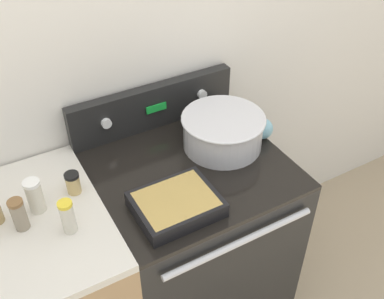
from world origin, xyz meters
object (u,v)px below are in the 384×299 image
Objects in this scene: spice_jar_black_cap at (73,183)px; spice_jar_brown_cap at (19,214)px; spice_jar_yellow_cap at (68,217)px; mixing_bowl at (223,130)px; spice_jar_white_cap at (35,196)px; casserole_dish at (176,204)px; ladle at (261,128)px.

spice_jar_brown_cap is (-0.20, -0.08, 0.02)m from spice_jar_black_cap.
spice_jar_yellow_cap is 0.16m from spice_jar_brown_cap.
spice_jar_brown_cap is at bearing -175.82° from mixing_bowl.
spice_jar_black_cap is 0.14m from spice_jar_white_cap.
spice_jar_black_cap is at bearing 138.01° from casserole_dish.
spice_jar_yellow_cap reaches higher than spice_jar_black_cap.
spice_jar_white_cap is at bearing -179.64° from mixing_bowl.
spice_jar_brown_cap is (-0.80, -0.06, -0.01)m from mixing_bowl.
mixing_bowl is 1.18× the size of casserole_dish.
spice_jar_yellow_cap is (-0.84, -0.12, 0.03)m from ladle.
spice_jar_white_cap is (-0.13, -0.02, 0.02)m from spice_jar_black_cap.
casserole_dish is 0.47m from spice_jar_white_cap.
spice_jar_black_cap is (-0.61, 0.02, -0.02)m from mixing_bowl.
spice_jar_yellow_cap is at bearing -33.90° from spice_jar_brown_cap.
mixing_bowl reaches higher than spice_jar_black_cap.
ladle is 2.86× the size of spice_jar_brown_cap.
spice_jar_yellow_cap is at bearing 166.74° from casserole_dish.
spice_jar_brown_cap reaches higher than ladle.
mixing_bowl is 2.61× the size of spice_jar_white_cap.
spice_jar_black_cap is at bearing 176.88° from ladle.
spice_jar_white_cap is at bearing 39.76° from spice_jar_brown_cap.
spice_jar_black_cap is 0.66× the size of spice_jar_yellow_cap.
mixing_bowl is 2.68× the size of spice_jar_yellow_cap.
mixing_bowl is at bearing 0.36° from spice_jar_white_cap.
spice_jar_black_cap is at bearing 68.08° from spice_jar_yellow_cap.
mixing_bowl is at bearing -1.88° from spice_jar_black_cap.
spice_jar_white_cap reaches higher than ladle.
spice_jar_black_cap is 0.64× the size of spice_jar_white_cap.
spice_jar_white_cap is at bearing 151.38° from casserole_dish.
casserole_dish is 0.50m from spice_jar_brown_cap.
spice_jar_brown_cap is (-0.06, -0.05, -0.00)m from spice_jar_white_cap.
mixing_bowl is at bearing 4.18° from spice_jar_brown_cap.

